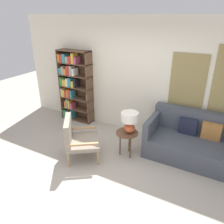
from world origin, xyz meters
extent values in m
plane|color=#B2A899|center=(0.00, 0.00, 0.00)|extent=(14.00, 14.00, 0.00)
cube|color=silver|center=(0.00, 2.03, 1.35)|extent=(6.40, 0.06, 2.70)
cube|color=olive|center=(1.13, 1.99, 1.41)|extent=(0.71, 0.02, 1.19)
cube|color=brown|center=(-2.08, 1.85, 0.94)|extent=(0.02, 0.30, 1.88)
cube|color=brown|center=(-1.20, 1.85, 0.94)|extent=(0.02, 0.30, 1.88)
cube|color=brown|center=(-1.64, 1.85, 1.87)|extent=(0.91, 0.30, 0.02)
cube|color=brown|center=(-1.64, 1.85, 0.01)|extent=(0.91, 0.30, 0.02)
cube|color=brown|center=(-1.64, 2.00, 0.94)|extent=(0.91, 0.01, 1.88)
cube|color=brown|center=(-1.64, 1.85, 0.32)|extent=(0.91, 0.30, 0.02)
cube|color=#338C4C|center=(-2.02, 1.82, 0.13)|extent=(0.08, 0.22, 0.22)
cube|color=silver|center=(-1.94, 1.82, 0.12)|extent=(0.06, 0.22, 0.19)
cube|color=#B24C6B|center=(-1.86, 1.80, 0.11)|extent=(0.08, 0.18, 0.19)
cube|color=teal|center=(-1.78, 1.82, 0.14)|extent=(0.06, 0.22, 0.25)
cylinder|color=white|center=(-1.27, 1.85, 0.08)|extent=(0.08, 0.08, 0.12)
cube|color=brown|center=(-1.64, 1.85, 0.63)|extent=(0.91, 0.30, 0.02)
cylinder|color=#194723|center=(-2.02, 1.85, 0.45)|extent=(0.06, 0.06, 0.25)
cube|color=orange|center=(-1.96, 1.83, 0.43)|extent=(0.04, 0.24, 0.19)
cube|color=gray|center=(-1.90, 1.82, 0.46)|extent=(0.06, 0.22, 0.25)
cube|color=gold|center=(-1.83, 1.80, 0.44)|extent=(0.05, 0.19, 0.22)
cube|color=#B24C6B|center=(-1.76, 1.81, 0.41)|extent=(0.07, 0.20, 0.16)
cube|color=brown|center=(-1.64, 1.85, 0.94)|extent=(0.91, 0.30, 0.02)
cube|color=silver|center=(-2.04, 1.80, 0.75)|extent=(0.04, 0.17, 0.22)
cube|color=gold|center=(-1.98, 1.84, 0.74)|extent=(0.07, 0.25, 0.19)
cube|color=red|center=(-1.91, 1.83, 0.72)|extent=(0.06, 0.23, 0.16)
cube|color=orange|center=(-1.85, 1.82, 0.75)|extent=(0.05, 0.21, 0.21)
cube|color=red|center=(-1.79, 1.83, 0.76)|extent=(0.05, 0.25, 0.24)
cube|color=teal|center=(-1.73, 1.82, 0.75)|extent=(0.04, 0.21, 0.21)
cylinder|color=beige|center=(-1.27, 1.85, 0.71)|extent=(0.10, 0.10, 0.13)
cube|color=brown|center=(-1.64, 1.85, 1.25)|extent=(0.91, 0.30, 0.02)
cube|color=#338C4C|center=(-2.03, 1.80, 1.06)|extent=(0.06, 0.18, 0.22)
cube|color=gold|center=(-1.96, 1.81, 1.04)|extent=(0.04, 0.21, 0.18)
cube|color=gold|center=(-1.90, 1.82, 1.04)|extent=(0.07, 0.23, 0.17)
cube|color=silver|center=(-1.83, 1.83, 1.06)|extent=(0.07, 0.24, 0.21)
cube|color=teal|center=(-1.75, 1.83, 1.07)|extent=(0.08, 0.24, 0.23)
cube|color=gold|center=(-1.66, 1.80, 1.03)|extent=(0.08, 0.18, 0.16)
cube|color=black|center=(-1.59, 1.80, 1.07)|extent=(0.05, 0.18, 0.24)
cylinder|color=#334C6B|center=(-1.26, 1.85, 1.03)|extent=(0.07, 0.07, 0.15)
cube|color=brown|center=(-1.64, 1.85, 1.56)|extent=(0.91, 0.30, 0.02)
cube|color=teal|center=(-2.03, 1.83, 1.34)|extent=(0.08, 0.25, 0.16)
cube|color=gray|center=(-1.95, 1.80, 1.37)|extent=(0.06, 0.19, 0.21)
cube|color=orange|center=(-1.87, 1.82, 1.34)|extent=(0.08, 0.22, 0.16)
cube|color=red|center=(-1.78, 1.80, 1.38)|extent=(0.08, 0.17, 0.24)
cube|color=gray|center=(-1.68, 1.82, 1.38)|extent=(0.08, 0.21, 0.24)
cube|color=silver|center=(-1.61, 1.81, 1.36)|extent=(0.06, 0.21, 0.19)
cube|color=orange|center=(-2.04, 1.80, 1.68)|extent=(0.05, 0.17, 0.20)
cube|color=red|center=(-1.96, 1.83, 1.67)|extent=(0.08, 0.25, 0.20)
cube|color=teal|center=(-1.87, 1.82, 1.68)|extent=(0.09, 0.22, 0.21)
cube|color=gray|center=(-1.77, 1.82, 1.66)|extent=(0.08, 0.23, 0.16)
cube|color=red|center=(-1.68, 1.79, 1.66)|extent=(0.09, 0.17, 0.17)
cube|color=gold|center=(-1.60, 1.83, 1.70)|extent=(0.07, 0.23, 0.25)
cube|color=#B24C6B|center=(-1.52, 1.82, 1.66)|extent=(0.07, 0.22, 0.16)
cylinder|color=tan|center=(-0.06, 0.38, 0.16)|extent=(0.04, 0.04, 0.32)
cylinder|color=tan|center=(-0.41, 0.88, 0.16)|extent=(0.04, 0.04, 0.32)
cylinder|color=tan|center=(-0.53, 0.06, 0.16)|extent=(0.04, 0.04, 0.32)
cylinder|color=tan|center=(-0.87, 0.55, 0.16)|extent=(0.04, 0.04, 0.32)
cube|color=gray|center=(-0.47, 0.47, 0.36)|extent=(0.92, 0.93, 0.08)
cube|color=gray|center=(-0.69, 0.31, 0.64)|extent=(0.47, 0.62, 0.47)
cube|color=tan|center=(-0.28, 0.20, 0.50)|extent=(0.50, 0.38, 0.04)
cube|color=tan|center=(-0.65, 0.73, 0.50)|extent=(0.50, 0.38, 0.04)
cube|color=#474C56|center=(1.54, 1.48, 0.21)|extent=(1.92, 0.95, 0.41)
cube|color=#474C56|center=(1.54, 1.85, 0.66)|extent=(1.92, 0.20, 0.50)
cube|color=#474C56|center=(0.64, 1.48, 0.59)|extent=(0.12, 0.95, 0.35)
cube|color=#1E2338|center=(1.31, 1.70, 0.58)|extent=(0.36, 0.12, 0.34)
cube|color=#B27538|center=(1.76, 1.70, 0.58)|extent=(0.36, 0.12, 0.34)
cylinder|color=brown|center=(0.28, 0.95, 0.52)|extent=(0.45, 0.45, 0.02)
cylinder|color=brown|center=(0.28, 1.08, 0.25)|extent=(0.03, 0.03, 0.51)
cylinder|color=brown|center=(0.16, 0.88, 0.25)|extent=(0.03, 0.03, 0.51)
cylinder|color=brown|center=(0.39, 0.88, 0.25)|extent=(0.03, 0.03, 0.51)
ellipsoid|color=#C65128|center=(0.31, 0.97, 0.63)|extent=(0.22, 0.22, 0.20)
cylinder|color=tan|center=(0.31, 0.97, 0.76)|extent=(0.02, 0.02, 0.06)
cylinder|color=white|center=(0.31, 0.97, 0.88)|extent=(0.34, 0.34, 0.18)
camera|label=1|loc=(1.83, -2.55, 2.70)|focal=35.00mm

